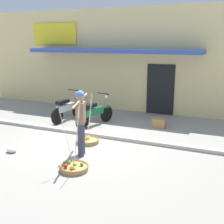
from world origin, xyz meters
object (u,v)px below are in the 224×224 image
at_px(fruit_vendor, 81,119).
at_px(fruit_basket_right_side, 88,140).
at_px(plastic_litter_bag, 12,150).
at_px(motorcycle_nearest_shop, 67,108).
at_px(wooden_crate, 159,123).
at_px(motorcycle_second_in_row, 94,113).
at_px(fruit_basket_left_side, 74,167).

bearing_deg(fruit_vendor, fruit_basket_right_side, 108.34).
bearing_deg(plastic_litter_bag, motorcycle_nearest_shop, 95.89).
relative_size(fruit_vendor, wooden_crate, 3.95).
bearing_deg(plastic_litter_bag, wooden_crate, 51.25).
height_order(fruit_basket_right_side, motorcycle_nearest_shop, fruit_basket_right_side).
bearing_deg(motorcycle_nearest_shop, fruit_vendor, -51.96).
bearing_deg(motorcycle_second_in_row, motorcycle_nearest_shop, 170.79).
bearing_deg(motorcycle_nearest_shop, fruit_basket_right_side, -45.23).
height_order(fruit_basket_left_side, fruit_basket_right_side, same).
relative_size(plastic_litter_bag, wooden_crate, 0.64).
xyz_separation_m(fruit_vendor, fruit_basket_left_side, (0.28, -0.86, -0.90)).
bearing_deg(fruit_basket_left_side, wooden_crate, 76.75).
bearing_deg(plastic_litter_bag, fruit_basket_left_side, -7.74).
xyz_separation_m(motorcycle_nearest_shop, motorcycle_second_in_row, (1.23, -0.20, 0.00)).
relative_size(fruit_vendor, motorcycle_nearest_shop, 0.95).
distance_m(fruit_basket_left_side, wooden_crate, 4.17).
bearing_deg(wooden_crate, fruit_basket_right_side, -123.24).
bearing_deg(motorcycle_second_in_row, fruit_vendor, -70.37).
bearing_deg(wooden_crate, motorcycle_second_in_row, -162.62).
relative_size(motorcycle_nearest_shop, plastic_litter_bag, 6.50).
distance_m(fruit_basket_right_side, plastic_litter_bag, 2.09).
xyz_separation_m(fruit_vendor, fruit_basket_right_side, (-0.29, 0.86, -0.91)).
relative_size(fruit_vendor, fruit_basket_left_side, 1.20).
bearing_deg(fruit_basket_left_side, motorcycle_nearest_shop, 123.95).
height_order(motorcycle_second_in_row, plastic_litter_bag, motorcycle_second_in_row).
xyz_separation_m(fruit_vendor, motorcycle_second_in_row, (-0.90, 2.52, -0.53)).
bearing_deg(motorcycle_second_in_row, fruit_basket_right_side, -69.72).
height_order(fruit_vendor, fruit_basket_left_side, fruit_vendor).
distance_m(motorcycle_nearest_shop, motorcycle_second_in_row, 1.25).
bearing_deg(fruit_vendor, motorcycle_second_in_row, 109.63).
bearing_deg(fruit_basket_right_side, plastic_litter_bag, -136.11).
distance_m(fruit_vendor, wooden_crate, 3.52).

